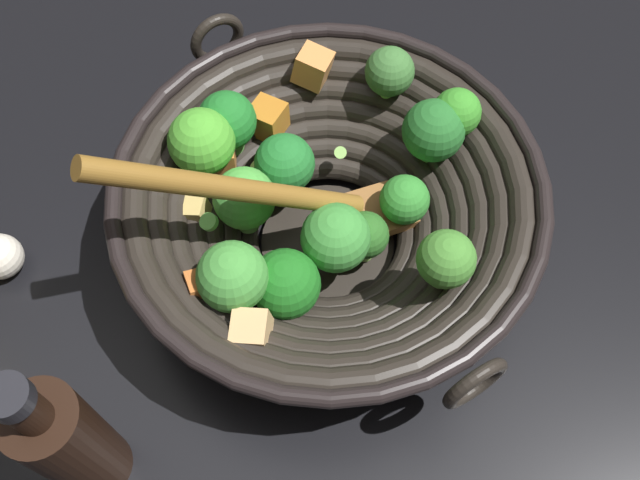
{
  "coord_description": "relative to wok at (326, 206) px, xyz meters",
  "views": [
    {
      "loc": [
        0.31,
        -0.07,
        0.59
      ],
      "look_at": [
        0.01,
        -0.01,
        0.03
      ],
      "focal_mm": 39.98,
      "sensor_mm": 36.0,
      "label": 1
    }
  ],
  "objects": [
    {
      "name": "ground_plane",
      "position": [
        0.0,
        0.0,
        -0.07
      ],
      "size": [
        4.0,
        4.0,
        0.0
      ],
      "primitive_type": "plane",
      "color": "black"
    },
    {
      "name": "soy_sauce_bottle",
      "position": [
        0.16,
        -0.22,
        0.01
      ],
      "size": [
        0.05,
        0.05,
        0.2
      ],
      "color": "black",
      "rests_on": "ground"
    },
    {
      "name": "wok",
      "position": [
        0.0,
        0.0,
        0.0
      ],
      "size": [
        0.39,
        0.36,
        0.22
      ],
      "color": "black",
      "rests_on": "ground"
    },
    {
      "name": "garlic_bulb",
      "position": [
        -0.03,
        -0.29,
        -0.05
      ],
      "size": [
        0.04,
        0.04,
        0.04
      ],
      "primitive_type": "sphere",
      "color": "silver",
      "rests_on": "ground"
    }
  ]
}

